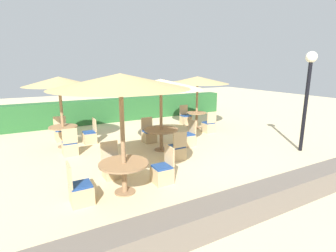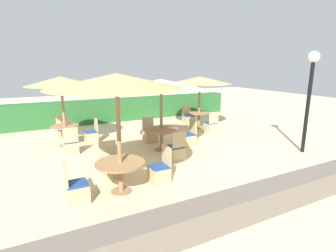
{
  "view_description": "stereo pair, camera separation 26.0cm",
  "coord_description": "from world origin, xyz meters",
  "px_view_note": "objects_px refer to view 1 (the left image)",
  "views": [
    {
      "loc": [
        -4.14,
        -6.85,
        2.91
      ],
      "look_at": [
        0.0,
        0.6,
        0.9
      ],
      "focal_mm": 28.0,
      "sensor_mm": 36.0,
      "label": 1
    },
    {
      "loc": [
        -3.91,
        -6.97,
        2.91
      ],
      "look_at": [
        0.0,
        0.6,
        0.9
      ],
      "focal_mm": 28.0,
      "sensor_mm": 36.0,
      "label": 2
    }
  ],
  "objects_px": {
    "parasol_front_left": "(120,82)",
    "round_table_front_left": "(124,169)",
    "parasol_back_left": "(59,82)",
    "patio_chair_back_left_north": "(61,134)",
    "patio_chair_center_north": "(149,135)",
    "patio_chair_front_left_north": "(112,168)",
    "lamp_post": "(308,82)",
    "patio_chair_front_left_east": "(163,173)",
    "patio_chair_center_east": "(188,138)",
    "round_table_back_right": "(197,116)",
    "patio_chair_back_left_east": "(90,136)",
    "round_table_back_left": "(63,131)",
    "patio_chair_front_left_west": "(81,192)",
    "round_table_center": "(161,133)",
    "patio_chair_center_south": "(177,151)",
    "patio_chair_back_right_south": "(209,126)",
    "patio_chair_back_right_north": "(186,119)",
    "parasol_back_right": "(198,80)",
    "parasol_center": "(161,84)",
    "patio_chair_back_left_south": "(70,147)"
  },
  "relations": [
    {
      "from": "parasol_back_left",
      "to": "round_table_back_right",
      "type": "distance_m",
      "value": 6.11
    },
    {
      "from": "patio_chair_back_right_north",
      "to": "patio_chair_front_left_west",
      "type": "relative_size",
      "value": 1.0
    },
    {
      "from": "round_table_back_right",
      "to": "round_table_center",
      "type": "height_order",
      "value": "round_table_center"
    },
    {
      "from": "lamp_post",
      "to": "parasol_center",
      "type": "xyz_separation_m",
      "value": [
        -4.2,
        2.38,
        -0.08
      ]
    },
    {
      "from": "parasol_back_right",
      "to": "patio_chair_front_left_east",
      "type": "distance_m",
      "value": 6.34
    },
    {
      "from": "round_table_back_right",
      "to": "patio_chair_center_east",
      "type": "xyz_separation_m",
      "value": [
        -1.86,
        -2.1,
        -0.28
      ]
    },
    {
      "from": "patio_chair_back_left_south",
      "to": "round_table_front_left",
      "type": "height_order",
      "value": "patio_chair_back_left_south"
    },
    {
      "from": "parasol_back_left",
      "to": "patio_chair_back_left_north",
      "type": "height_order",
      "value": "parasol_back_left"
    },
    {
      "from": "patio_chair_center_east",
      "to": "patio_chair_front_left_east",
      "type": "height_order",
      "value": "same"
    },
    {
      "from": "patio_chair_front_left_north",
      "to": "patio_chair_back_left_east",
      "type": "bearing_deg",
      "value": -93.36
    },
    {
      "from": "patio_chair_center_north",
      "to": "parasol_front_left",
      "type": "xyz_separation_m",
      "value": [
        -2.22,
        -3.43,
        2.29
      ]
    },
    {
      "from": "patio_chair_back_left_north",
      "to": "patio_chair_center_south",
      "type": "xyz_separation_m",
      "value": [
        2.86,
        -4.01,
        0.0
      ]
    },
    {
      "from": "parasol_front_left",
      "to": "round_table_front_left",
      "type": "bearing_deg",
      "value": -90.0
    },
    {
      "from": "round_table_back_left",
      "to": "patio_chair_center_east",
      "type": "xyz_separation_m",
      "value": [
        3.99,
        -2.02,
        -0.32
      ]
    },
    {
      "from": "patio_chair_center_north",
      "to": "patio_chair_center_south",
      "type": "relative_size",
      "value": 1.0
    },
    {
      "from": "patio_chair_front_left_east",
      "to": "patio_chair_back_right_north",
      "type": "bearing_deg",
      "value": -37.67
    },
    {
      "from": "round_table_back_right",
      "to": "patio_chair_center_south",
      "type": "xyz_separation_m",
      "value": [
        -2.97,
        -3.16,
        -0.28
      ]
    },
    {
      "from": "patio_chair_back_right_south",
      "to": "patio_chair_center_south",
      "type": "relative_size",
      "value": 1.0
    },
    {
      "from": "lamp_post",
      "to": "round_table_back_right",
      "type": "bearing_deg",
      "value": 105.34
    },
    {
      "from": "patio_chair_back_right_south",
      "to": "round_table_center",
      "type": "relative_size",
      "value": 0.8
    },
    {
      "from": "round_table_front_left",
      "to": "patio_chair_front_left_west",
      "type": "relative_size",
      "value": 1.22
    },
    {
      "from": "round_table_center",
      "to": "patio_chair_center_east",
      "type": "relative_size",
      "value": 1.25
    },
    {
      "from": "parasol_back_left",
      "to": "patio_chair_back_right_south",
      "type": "height_order",
      "value": "parasol_back_left"
    },
    {
      "from": "patio_chair_back_right_north",
      "to": "patio_chair_center_south",
      "type": "relative_size",
      "value": 1.0
    },
    {
      "from": "patio_chair_front_left_east",
      "to": "patio_chair_back_right_south",
      "type": "bearing_deg",
      "value": -49.87
    },
    {
      "from": "round_table_front_left",
      "to": "patio_chair_front_left_north",
      "type": "relative_size",
      "value": 1.22
    },
    {
      "from": "round_table_back_right",
      "to": "patio_chair_back_right_south",
      "type": "xyz_separation_m",
      "value": [
        0.01,
        -0.91,
        -0.28
      ]
    },
    {
      "from": "patio_chair_back_left_east",
      "to": "patio_chair_center_east",
      "type": "relative_size",
      "value": 1.0
    },
    {
      "from": "patio_chair_back_right_north",
      "to": "patio_chair_front_left_west",
      "type": "height_order",
      "value": "same"
    },
    {
      "from": "patio_chair_center_south",
      "to": "patio_chair_front_left_north",
      "type": "relative_size",
      "value": 1.0
    },
    {
      "from": "patio_chair_back_left_east",
      "to": "patio_chair_front_left_west",
      "type": "distance_m",
      "value": 4.56
    },
    {
      "from": "patio_chair_center_north",
      "to": "patio_chair_front_left_north",
      "type": "distance_m",
      "value": 3.3
    },
    {
      "from": "parasol_back_right",
      "to": "patio_chair_center_east",
      "type": "height_order",
      "value": "parasol_back_right"
    },
    {
      "from": "lamp_post",
      "to": "round_table_front_left",
      "type": "height_order",
      "value": "lamp_post"
    },
    {
      "from": "patio_chair_center_north",
      "to": "parasol_front_left",
      "type": "bearing_deg",
      "value": 57.04
    },
    {
      "from": "patio_chair_back_right_south",
      "to": "patio_chair_center_north",
      "type": "xyz_separation_m",
      "value": [
        -2.93,
        -0.1,
        0.0
      ]
    },
    {
      "from": "patio_chair_back_left_north",
      "to": "patio_chair_front_left_east",
      "type": "xyz_separation_m",
      "value": [
        1.7,
        -5.25,
        0.0
      ]
    },
    {
      "from": "round_table_back_right",
      "to": "round_table_center",
      "type": "relative_size",
      "value": 0.77
    },
    {
      "from": "patio_chair_back_left_east",
      "to": "round_table_back_right",
      "type": "height_order",
      "value": "patio_chair_back_left_east"
    },
    {
      "from": "round_table_center",
      "to": "round_table_front_left",
      "type": "height_order",
      "value": "round_table_center"
    },
    {
      "from": "patio_chair_back_left_north",
      "to": "patio_chair_front_left_east",
      "type": "distance_m",
      "value": 5.52
    },
    {
      "from": "patio_chair_back_left_east",
      "to": "round_table_back_right",
      "type": "xyz_separation_m",
      "value": [
        4.93,
        0.06,
        0.28
      ]
    },
    {
      "from": "round_table_back_left",
      "to": "patio_chair_back_left_east",
      "type": "distance_m",
      "value": 0.97
    },
    {
      "from": "round_table_center",
      "to": "round_table_front_left",
      "type": "xyz_separation_m",
      "value": [
        -2.18,
        -2.33,
        -0.02
      ]
    },
    {
      "from": "lamp_post",
      "to": "patio_chair_front_left_east",
      "type": "distance_m",
      "value": 5.75
    },
    {
      "from": "patio_chair_back_left_east",
      "to": "patio_chair_front_left_west",
      "type": "bearing_deg",
      "value": 164.73
    },
    {
      "from": "patio_chair_center_east",
      "to": "parasol_front_left",
      "type": "xyz_separation_m",
      "value": [
        -3.28,
        -2.35,
        2.29
      ]
    },
    {
      "from": "lamp_post",
      "to": "patio_chair_back_left_east",
      "type": "bearing_deg",
      "value": 144.28
    },
    {
      "from": "round_table_center",
      "to": "patio_chair_center_north",
      "type": "bearing_deg",
      "value": 87.62
    },
    {
      "from": "lamp_post",
      "to": "patio_chair_back_left_south",
      "type": "distance_m",
      "value": 8.09
    }
  ]
}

